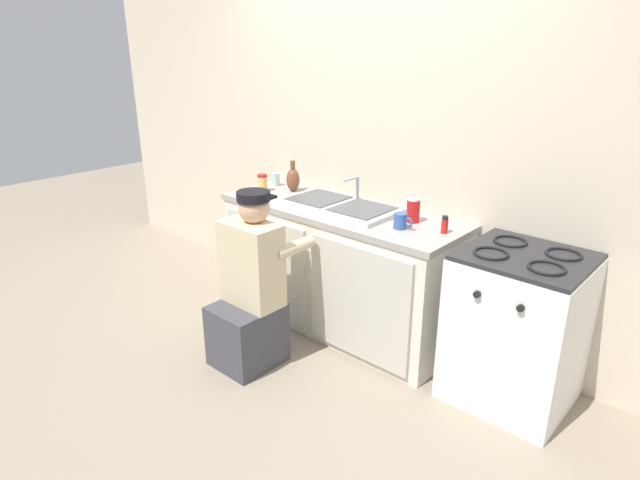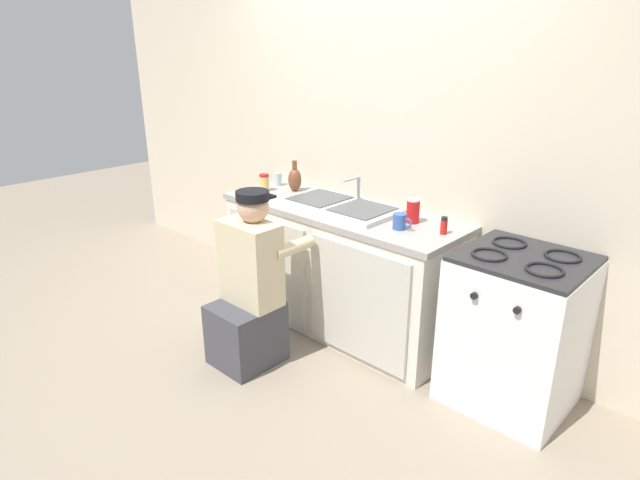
{
  "view_description": "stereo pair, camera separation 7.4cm",
  "coord_description": "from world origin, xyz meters",
  "px_view_note": "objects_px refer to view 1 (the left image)",
  "views": [
    {
      "loc": [
        2.19,
        -2.36,
        1.93
      ],
      "look_at": [
        0.0,
        0.1,
        0.7
      ],
      "focal_mm": 30.0,
      "sensor_mm": 36.0,
      "label": 1
    },
    {
      "loc": [
        2.24,
        -2.31,
        1.93
      ],
      "look_at": [
        0.0,
        0.1,
        0.7
      ],
      "focal_mm": 30.0,
      "sensor_mm": 36.0,
      "label": 2
    }
  ],
  "objects_px": {
    "stove_range": "(516,328)",
    "coffee_mug": "(401,221)",
    "plumber_person": "(250,294)",
    "spice_bottle_red": "(445,225)",
    "soda_cup_red": "(413,210)",
    "condiment_jar": "(262,183)",
    "vase_decorative": "(293,179)",
    "water_glass": "(276,179)",
    "sink_double_basin": "(340,205)"
  },
  "relations": [
    {
      "from": "water_glass",
      "to": "sink_double_basin",
      "type": "bearing_deg",
      "value": -9.21
    },
    {
      "from": "condiment_jar",
      "to": "sink_double_basin",
      "type": "bearing_deg",
      "value": 4.65
    },
    {
      "from": "water_glass",
      "to": "condiment_jar",
      "type": "relative_size",
      "value": 0.78
    },
    {
      "from": "soda_cup_red",
      "to": "spice_bottle_red",
      "type": "height_order",
      "value": "soda_cup_red"
    },
    {
      "from": "stove_range",
      "to": "vase_decorative",
      "type": "height_order",
      "value": "vase_decorative"
    },
    {
      "from": "stove_range",
      "to": "spice_bottle_red",
      "type": "distance_m",
      "value": 0.7
    },
    {
      "from": "stove_range",
      "to": "plumber_person",
      "type": "bearing_deg",
      "value": -152.21
    },
    {
      "from": "plumber_person",
      "to": "soda_cup_red",
      "type": "distance_m",
      "value": 1.13
    },
    {
      "from": "coffee_mug",
      "to": "plumber_person",
      "type": "bearing_deg",
      "value": -134.64
    },
    {
      "from": "stove_range",
      "to": "water_glass",
      "type": "relative_size",
      "value": 8.92
    },
    {
      "from": "sink_double_basin",
      "to": "water_glass",
      "type": "height_order",
      "value": "sink_double_basin"
    },
    {
      "from": "vase_decorative",
      "to": "spice_bottle_red",
      "type": "bearing_deg",
      "value": -3.35
    },
    {
      "from": "stove_range",
      "to": "sink_double_basin",
      "type": "bearing_deg",
      "value": 179.9
    },
    {
      "from": "soda_cup_red",
      "to": "spice_bottle_red",
      "type": "xyz_separation_m",
      "value": [
        0.25,
        -0.05,
        -0.02
      ]
    },
    {
      "from": "plumber_person",
      "to": "spice_bottle_red",
      "type": "bearing_deg",
      "value": 40.52
    },
    {
      "from": "stove_range",
      "to": "vase_decorative",
      "type": "relative_size",
      "value": 3.88
    },
    {
      "from": "stove_range",
      "to": "water_glass",
      "type": "xyz_separation_m",
      "value": [
        -2.02,
        0.12,
        0.48
      ]
    },
    {
      "from": "stove_range",
      "to": "coffee_mug",
      "type": "relative_size",
      "value": 7.08
    },
    {
      "from": "soda_cup_red",
      "to": "stove_range",
      "type": "bearing_deg",
      "value": -5.77
    },
    {
      "from": "condiment_jar",
      "to": "soda_cup_red",
      "type": "distance_m",
      "value": 1.24
    },
    {
      "from": "stove_range",
      "to": "vase_decorative",
      "type": "bearing_deg",
      "value": 176.84
    },
    {
      "from": "plumber_person",
      "to": "spice_bottle_red",
      "type": "distance_m",
      "value": 1.25
    },
    {
      "from": "soda_cup_red",
      "to": "vase_decorative",
      "type": "height_order",
      "value": "vase_decorative"
    },
    {
      "from": "stove_range",
      "to": "soda_cup_red",
      "type": "distance_m",
      "value": 0.91
    },
    {
      "from": "condiment_jar",
      "to": "coffee_mug",
      "type": "bearing_deg",
      "value": -1.04
    },
    {
      "from": "water_glass",
      "to": "soda_cup_red",
      "type": "distance_m",
      "value": 1.27
    },
    {
      "from": "water_glass",
      "to": "spice_bottle_red",
      "type": "xyz_separation_m",
      "value": [
        1.52,
        -0.1,
        0.0
      ]
    },
    {
      "from": "soda_cup_red",
      "to": "spice_bottle_red",
      "type": "relative_size",
      "value": 1.45
    },
    {
      "from": "condiment_jar",
      "to": "soda_cup_red",
      "type": "bearing_deg",
      "value": 6.09
    },
    {
      "from": "plumber_person",
      "to": "spice_bottle_red",
      "type": "relative_size",
      "value": 10.52
    },
    {
      "from": "water_glass",
      "to": "plumber_person",
      "type": "bearing_deg",
      "value": -53.0
    },
    {
      "from": "plumber_person",
      "to": "coffee_mug",
      "type": "bearing_deg",
      "value": 45.36
    },
    {
      "from": "coffee_mug",
      "to": "vase_decorative",
      "type": "bearing_deg",
      "value": 170.61
    },
    {
      "from": "condiment_jar",
      "to": "spice_bottle_red",
      "type": "distance_m",
      "value": 1.48
    },
    {
      "from": "sink_double_basin",
      "to": "condiment_jar",
      "type": "xyz_separation_m",
      "value": [
        -0.7,
        -0.06,
        0.05
      ]
    },
    {
      "from": "soda_cup_red",
      "to": "vase_decorative",
      "type": "relative_size",
      "value": 0.66
    },
    {
      "from": "condiment_jar",
      "to": "spice_bottle_red",
      "type": "relative_size",
      "value": 1.22
    },
    {
      "from": "water_glass",
      "to": "condiment_jar",
      "type": "xyz_separation_m",
      "value": [
        0.04,
        -0.18,
        0.01
      ]
    },
    {
      "from": "stove_range",
      "to": "soda_cup_red",
      "type": "xyz_separation_m",
      "value": [
        -0.75,
        0.08,
        0.51
      ]
    },
    {
      "from": "stove_range",
      "to": "coffee_mug",
      "type": "bearing_deg",
      "value": -174.0
    },
    {
      "from": "stove_range",
      "to": "water_glass",
      "type": "distance_m",
      "value": 2.08
    },
    {
      "from": "plumber_person",
      "to": "condiment_jar",
      "type": "height_order",
      "value": "plumber_person"
    },
    {
      "from": "coffee_mug",
      "to": "soda_cup_red",
      "type": "bearing_deg",
      "value": 94.6
    },
    {
      "from": "plumber_person",
      "to": "spice_bottle_red",
      "type": "height_order",
      "value": "plumber_person"
    },
    {
      "from": "coffee_mug",
      "to": "sink_double_basin",
      "type": "bearing_deg",
      "value": 171.55
    },
    {
      "from": "sink_double_basin",
      "to": "stove_range",
      "type": "distance_m",
      "value": 1.35
    },
    {
      "from": "vase_decorative",
      "to": "sink_double_basin",
      "type": "bearing_deg",
      "value": -10.33
    },
    {
      "from": "condiment_jar",
      "to": "vase_decorative",
      "type": "distance_m",
      "value": 0.23
    },
    {
      "from": "sink_double_basin",
      "to": "vase_decorative",
      "type": "xyz_separation_m",
      "value": [
        -0.54,
        0.1,
        0.07
      ]
    },
    {
      "from": "vase_decorative",
      "to": "coffee_mug",
      "type": "height_order",
      "value": "vase_decorative"
    }
  ]
}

